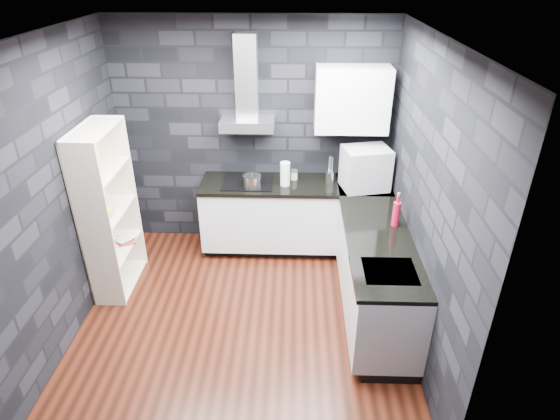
# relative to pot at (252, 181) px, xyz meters

# --- Properties ---
(ground) EXTENTS (3.20, 3.20, 0.00)m
(ground) POSITION_rel_pot_xyz_m (-0.01, -1.17, -0.97)
(ground) COLOR #3F170C
(ceiling) EXTENTS (3.20, 3.20, 0.00)m
(ceiling) POSITION_rel_pot_xyz_m (-0.01, -1.17, 1.73)
(ceiling) COLOR white
(wall_back) EXTENTS (3.20, 0.05, 2.70)m
(wall_back) POSITION_rel_pot_xyz_m (-0.01, 0.46, 0.38)
(wall_back) COLOR black
(wall_back) RESTS_ON ground
(wall_front) EXTENTS (3.20, 0.05, 2.70)m
(wall_front) POSITION_rel_pot_xyz_m (-0.01, -2.79, 0.38)
(wall_front) COLOR black
(wall_front) RESTS_ON ground
(wall_left) EXTENTS (0.05, 3.20, 2.70)m
(wall_left) POSITION_rel_pot_xyz_m (-1.63, -1.17, 0.38)
(wall_left) COLOR black
(wall_left) RESTS_ON ground
(wall_right) EXTENTS (0.05, 3.20, 2.70)m
(wall_right) POSITION_rel_pot_xyz_m (1.62, -1.17, 0.38)
(wall_right) COLOR black
(wall_right) RESTS_ON ground
(toekick_back) EXTENTS (2.18, 0.50, 0.10)m
(toekick_back) POSITION_rel_pot_xyz_m (0.49, 0.17, -0.92)
(toekick_back) COLOR black
(toekick_back) RESTS_ON ground
(toekick_right) EXTENTS (0.50, 1.78, 0.10)m
(toekick_right) POSITION_rel_pot_xyz_m (1.33, -1.07, -0.92)
(toekick_right) COLOR black
(toekick_right) RESTS_ON ground
(counter_back_cab) EXTENTS (2.20, 0.60, 0.76)m
(counter_back_cab) POSITION_rel_pot_xyz_m (0.49, 0.13, -0.49)
(counter_back_cab) COLOR white
(counter_back_cab) RESTS_ON ground
(counter_right_cab) EXTENTS (0.60, 1.80, 0.76)m
(counter_right_cab) POSITION_rel_pot_xyz_m (1.29, -1.07, -0.49)
(counter_right_cab) COLOR white
(counter_right_cab) RESTS_ON ground
(counter_back_top) EXTENTS (2.20, 0.62, 0.04)m
(counter_back_top) POSITION_rel_pot_xyz_m (0.49, 0.12, -0.09)
(counter_back_top) COLOR black
(counter_back_top) RESTS_ON counter_back_cab
(counter_right_top) EXTENTS (0.62, 1.80, 0.04)m
(counter_right_top) POSITION_rel_pot_xyz_m (1.28, -1.07, -0.09)
(counter_right_top) COLOR black
(counter_right_top) RESTS_ON counter_right_cab
(counter_corner_top) EXTENTS (0.62, 0.62, 0.04)m
(counter_corner_top) POSITION_rel_pot_xyz_m (1.29, 0.13, -0.09)
(counter_corner_top) COLOR black
(counter_corner_top) RESTS_ON counter_right_cab
(hood_body) EXTENTS (0.60, 0.34, 0.12)m
(hood_body) POSITION_rel_pot_xyz_m (-0.06, 0.26, 0.59)
(hood_body) COLOR silver
(hood_body) RESTS_ON wall_back
(hood_chimney) EXTENTS (0.24, 0.20, 0.90)m
(hood_chimney) POSITION_rel_pot_xyz_m (-0.06, 0.33, 1.10)
(hood_chimney) COLOR silver
(hood_chimney) RESTS_ON hood_body
(upper_cabinet) EXTENTS (0.80, 0.35, 0.70)m
(upper_cabinet) POSITION_rel_pot_xyz_m (1.09, 0.26, 0.88)
(upper_cabinet) COLOR silver
(upper_cabinet) RESTS_ON wall_back
(cooktop) EXTENTS (0.58, 0.50, 0.01)m
(cooktop) POSITION_rel_pot_xyz_m (-0.06, 0.13, -0.06)
(cooktop) COLOR black
(cooktop) RESTS_ON counter_back_top
(sink_rim) EXTENTS (0.44, 0.40, 0.01)m
(sink_rim) POSITION_rel_pot_xyz_m (1.29, -1.57, -0.08)
(sink_rim) COLOR silver
(sink_rim) RESTS_ON counter_right_top
(pot) EXTENTS (0.25, 0.25, 0.12)m
(pot) POSITION_rel_pot_xyz_m (0.00, 0.00, 0.00)
(pot) COLOR #B7B6BB
(pot) RESTS_ON cooktop
(glass_vase) EXTENTS (0.13, 0.13, 0.28)m
(glass_vase) POSITION_rel_pot_xyz_m (0.37, 0.07, 0.07)
(glass_vase) COLOR white
(glass_vase) RESTS_ON counter_back_top
(storage_jar) EXTENTS (0.11, 0.11, 0.10)m
(storage_jar) POSITION_rel_pot_xyz_m (0.47, 0.23, -0.02)
(storage_jar) COLOR beige
(storage_jar) RESTS_ON counter_back_top
(utensil_crock) EXTENTS (0.13, 0.13, 0.13)m
(utensil_crock) POSITION_rel_pot_xyz_m (0.89, 0.17, -0.01)
(utensil_crock) COLOR #B7B6BB
(utensil_crock) RESTS_ON counter_back_top
(appliance_garage) EXTENTS (0.57, 0.48, 0.49)m
(appliance_garage) POSITION_rel_pot_xyz_m (1.27, 0.04, 0.15)
(appliance_garage) COLOR #A8AAAE
(appliance_garage) RESTS_ON counter_back_top
(red_bottle) EXTENTS (0.10, 0.10, 0.25)m
(red_bottle) POSITION_rel_pot_xyz_m (1.47, -0.81, 0.05)
(red_bottle) COLOR #A50E29
(red_bottle) RESTS_ON counter_right_top
(bookshelf) EXTENTS (0.46, 0.84, 1.80)m
(bookshelf) POSITION_rel_pot_xyz_m (-1.43, -0.63, -0.07)
(bookshelf) COLOR beige
(bookshelf) RESTS_ON ground
(fruit_bowl) EXTENTS (0.26, 0.26, 0.05)m
(fruit_bowl) POSITION_rel_pot_xyz_m (-1.43, -0.71, -0.03)
(fruit_bowl) COLOR white
(fruit_bowl) RESTS_ON bookshelf
(book_red) EXTENTS (0.17, 0.10, 0.24)m
(book_red) POSITION_rel_pot_xyz_m (-1.45, -0.53, -0.40)
(book_red) COLOR maroon
(book_red) RESTS_ON bookshelf
(book_second) EXTENTS (0.14, 0.11, 0.22)m
(book_second) POSITION_rel_pot_xyz_m (-1.43, -0.43, -0.38)
(book_second) COLOR #B2B2B2
(book_second) RESTS_ON bookshelf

